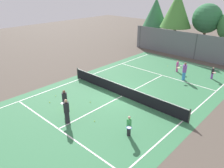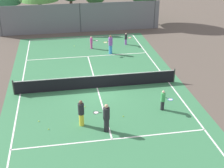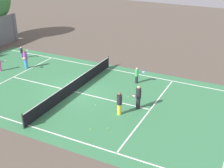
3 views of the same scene
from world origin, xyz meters
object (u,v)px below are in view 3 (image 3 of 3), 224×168
at_px(player_4, 119,103).
at_px(player_5, 22,52).
at_px(tennis_ball_5, 33,110).
at_px(tennis_ball_1, 90,129).
at_px(tennis_ball_0, 128,97).
at_px(tennis_ball_3, 108,128).
at_px(player_2, 137,75).
at_px(tennis_ball_4, 96,105).
at_px(player_3, 25,59).
at_px(player_0, 0,64).
at_px(player_1, 138,97).

distance_m(player_4, player_5, 14.80).
bearing_deg(tennis_ball_5, tennis_ball_1, -92.92).
distance_m(tennis_ball_0, tennis_ball_3, 4.64).
relative_size(player_2, player_4, 0.82).
xyz_separation_m(player_2, player_4, (-5.31, -0.89, 0.14)).
height_order(player_2, tennis_ball_4, player_2).
xyz_separation_m(player_3, tennis_ball_0, (-1.06, -10.97, -0.88)).
xyz_separation_m(player_0, tennis_ball_3, (-4.10, -13.27, -0.60)).
height_order(tennis_ball_0, tennis_ball_5, same).
height_order(player_1, tennis_ball_1, player_1).
height_order(player_5, tennis_ball_4, player_5).
bearing_deg(tennis_ball_5, player_2, -32.15).
xyz_separation_m(player_0, player_2, (3.18, -12.25, 0.08)).
height_order(player_0, tennis_ball_4, player_0).
xyz_separation_m(tennis_ball_1, tennis_ball_3, (0.58, -0.96, 0.00)).
bearing_deg(tennis_ball_0, player_3, 84.49).
height_order(tennis_ball_3, tennis_ball_5, same).
xyz_separation_m(player_2, player_3, (-1.62, 10.57, 0.19)).
bearing_deg(player_3, player_1, -100.74).
bearing_deg(tennis_ball_1, tennis_ball_3, -58.72).
relative_size(player_5, tennis_ball_1, 18.23).
bearing_deg(player_5, tennis_ball_0, -102.88).
height_order(player_3, tennis_ball_0, player_3).
height_order(player_2, tennis_ball_5, player_2).
bearing_deg(player_0, player_3, -47.19).
relative_size(player_1, tennis_ball_1, 26.97).
height_order(player_4, tennis_ball_0, player_4).
bearing_deg(player_5, player_3, -131.43).
relative_size(player_1, player_4, 1.05).
relative_size(player_3, player_5, 1.48).
bearing_deg(player_3, tennis_ball_0, -95.51).
relative_size(tennis_ball_0, tennis_ball_5, 1.00).
bearing_deg(player_4, player_1, -31.59).
bearing_deg(player_5, tennis_ball_4, -114.40).
bearing_deg(tennis_ball_1, player_4, -17.99).
relative_size(player_1, tennis_ball_0, 26.97).
xyz_separation_m(player_1, tennis_ball_4, (-0.97, 2.93, -0.88)).
distance_m(player_3, tennis_ball_4, 9.97).
height_order(player_2, tennis_ball_0, player_2).
xyz_separation_m(player_4, tennis_ball_0, (2.63, 0.49, -0.83)).
bearing_deg(player_0, player_1, -93.16).
xyz_separation_m(player_2, tennis_ball_3, (-7.27, -1.02, -0.69)).
relative_size(player_3, tennis_ball_0, 26.91).
distance_m(player_2, player_3, 10.70).
relative_size(tennis_ball_0, tennis_ball_1, 1.00).
relative_size(tennis_ball_4, tennis_ball_5, 1.00).
relative_size(player_1, player_5, 1.48).
height_order(tennis_ball_1, tennis_ball_5, same).
height_order(player_1, tennis_ball_4, player_1).
bearing_deg(tennis_ball_4, player_2, -13.78).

